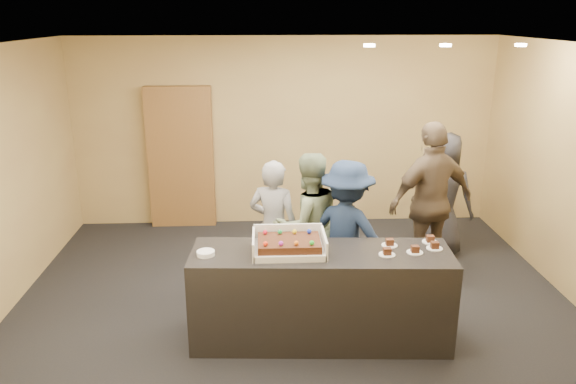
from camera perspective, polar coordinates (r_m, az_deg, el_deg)
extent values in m
plane|color=black|center=(6.21, 0.63, -11.04)|extent=(6.00, 6.00, 0.00)
plane|color=white|center=(5.45, 0.72, 14.69)|extent=(6.00, 6.00, 0.00)
cube|color=#A1804E|center=(8.11, -0.38, 6.06)|extent=(6.00, 0.04, 2.70)
cube|color=#A1804E|center=(3.38, 3.23, -11.32)|extent=(6.00, 0.04, 2.70)
cube|color=black|center=(5.37, 3.33, -10.50)|extent=(2.44, 0.84, 0.90)
cube|color=brown|center=(8.17, -10.83, 3.43)|extent=(0.92, 0.15, 2.03)
cube|color=white|center=(5.14, 0.10, -5.88)|extent=(0.64, 0.45, 0.06)
cube|color=white|center=(5.11, -3.51, -5.34)|extent=(0.02, 0.45, 0.18)
cube|color=white|center=(5.14, 3.70, -5.21)|extent=(0.02, 0.45, 0.18)
cube|color=white|center=(5.32, -0.02, -4.25)|extent=(0.64, 0.02, 0.19)
cube|color=#33160B|center=(5.12, 0.10, -5.21)|extent=(0.57, 0.39, 0.07)
sphere|color=red|center=(5.22, -2.33, -4.10)|extent=(0.04, 0.04, 0.04)
sphere|color=#18913F|center=(5.22, -0.83, -4.07)|extent=(0.04, 0.04, 0.04)
sphere|color=yellow|center=(5.22, 0.67, -4.05)|extent=(0.04, 0.04, 0.04)
sphere|color=#1831D3|center=(5.23, 2.17, -4.02)|extent=(0.04, 0.04, 0.04)
sphere|color=#FF3415|center=(4.96, -2.30, -5.26)|extent=(0.04, 0.04, 0.04)
sphere|color=#B329C3|center=(4.97, -0.72, -5.24)|extent=(0.04, 0.04, 0.04)
sphere|color=orange|center=(4.97, 0.86, -5.21)|extent=(0.04, 0.04, 0.04)
sphere|color=green|center=(4.98, 2.43, -5.18)|extent=(0.04, 0.04, 0.04)
cylinder|color=white|center=(5.15, -8.36, -6.17)|extent=(0.16, 0.16, 0.04)
cylinder|color=white|center=(5.18, 10.02, -6.28)|extent=(0.15, 0.15, 0.01)
cube|color=#33160B|center=(5.17, 10.04, -5.94)|extent=(0.07, 0.06, 0.06)
cylinder|color=white|center=(5.39, 10.27, -5.35)|extent=(0.15, 0.15, 0.01)
cube|color=#33160B|center=(5.37, 10.29, -5.02)|extent=(0.07, 0.06, 0.06)
cylinder|color=white|center=(5.28, 12.76, -6.00)|extent=(0.15, 0.15, 0.01)
cube|color=#33160B|center=(5.27, 12.78, -5.66)|extent=(0.07, 0.06, 0.06)
cylinder|color=white|center=(5.54, 14.23, -4.94)|extent=(0.15, 0.15, 0.01)
cube|color=#33160B|center=(5.53, 14.25, -4.61)|extent=(0.07, 0.06, 0.06)
cylinder|color=white|center=(5.41, 14.65, -5.56)|extent=(0.15, 0.15, 0.01)
cube|color=#33160B|center=(5.40, 14.68, -5.23)|extent=(0.07, 0.06, 0.06)
imported|color=gray|center=(6.14, -1.46, -3.61)|extent=(0.64, 0.52, 1.51)
imported|color=gray|center=(6.08, 2.04, -3.38)|extent=(0.94, 0.83, 1.60)
imported|color=#1A2846|center=(5.93, 5.96, -4.20)|extent=(1.17, 1.00, 1.57)
imported|color=brown|center=(6.62, 14.32, -0.98)|extent=(1.18, 0.80, 1.86)
imported|color=#26252A|center=(7.37, 15.42, -0.24)|extent=(0.93, 0.86, 1.59)
cylinder|color=#FFEAC6|center=(6.05, 8.26, 14.53)|extent=(0.12, 0.12, 0.03)
cylinder|color=#FFEAC6|center=(6.25, 15.71, 14.17)|extent=(0.12, 0.12, 0.03)
cylinder|color=#FFEAC6|center=(6.54, 22.57, 13.63)|extent=(0.12, 0.12, 0.03)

